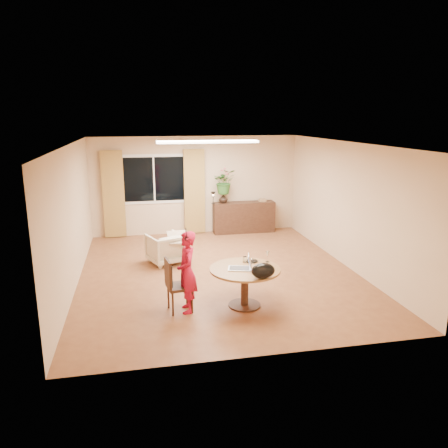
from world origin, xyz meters
name	(u,v)px	position (x,y,z in m)	size (l,w,h in m)	color
floor	(218,272)	(0.00, 0.00, 0.00)	(6.50, 6.50, 0.00)	brown
ceiling	(218,143)	(0.00, 0.00, 2.60)	(6.50, 6.50, 0.00)	white
wall_back	(196,185)	(0.00, 3.25, 1.30)	(5.50, 5.50, 0.00)	tan
wall_left	(72,217)	(-2.75, 0.00, 1.30)	(6.50, 6.50, 0.00)	tan
wall_right	(347,205)	(2.75, 0.00, 1.30)	(6.50, 6.50, 0.00)	tan
window	(154,179)	(-1.10, 3.23, 1.50)	(1.70, 0.03, 1.30)	white
curtain_left	(114,194)	(-2.15, 3.15, 1.15)	(0.55, 0.08, 2.25)	olive
curtain_right	(194,192)	(-0.05, 3.15, 1.15)	(0.55, 0.08, 2.25)	olive
ceiling_panel	(208,142)	(0.00, 1.20, 2.57)	(2.20, 0.35, 0.05)	white
dining_table	(245,276)	(0.13, -1.67, 0.53)	(1.17, 1.17, 0.67)	brown
dining_chair	(180,285)	(-0.95, -1.63, 0.45)	(0.43, 0.39, 0.90)	black
child	(187,272)	(-0.83, -1.67, 0.67)	(0.32, 0.49, 1.34)	red
laptop	(239,262)	(0.03, -1.68, 0.80)	(0.39, 0.26, 0.26)	#B7B7BC
tumbler	(245,259)	(0.21, -1.36, 0.72)	(0.07, 0.07, 0.10)	white
wine_glass	(268,257)	(0.59, -1.43, 0.77)	(0.07, 0.07, 0.20)	white
pot_lid	(252,261)	(0.33, -1.36, 0.68)	(0.21, 0.21, 0.03)	white
handbag	(263,271)	(0.29, -2.17, 0.79)	(0.38, 0.22, 0.25)	black
armchair	(166,248)	(-1.00, 0.84, 0.32)	(0.69, 0.71, 0.65)	beige
throw	(178,234)	(-0.73, 0.74, 0.66)	(0.45, 0.55, 0.03)	beige
sideboard	(244,217)	(1.28, 3.01, 0.42)	(1.67, 0.41, 0.84)	black
vase	(223,198)	(0.70, 3.01, 0.96)	(0.24, 0.24, 0.25)	black
bouquet	(224,182)	(0.74, 3.01, 1.42)	(0.59, 0.51, 0.66)	#2B6325
book_stack	(263,200)	(1.80, 3.01, 0.88)	(0.19, 0.14, 0.08)	#93644A
desk_lamp	(213,198)	(0.42, 2.96, 1.01)	(0.14, 0.14, 0.34)	black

